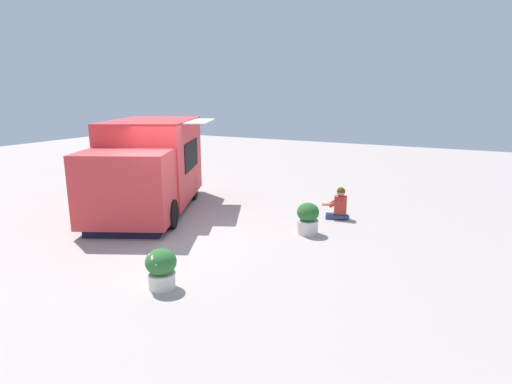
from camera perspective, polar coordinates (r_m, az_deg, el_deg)
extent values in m
plane|color=#B2A39C|center=(10.73, -11.63, -5.08)|extent=(40.00, 40.00, 0.00)
cube|color=#DD383A|center=(13.01, -13.68, 4.30)|extent=(3.56, 4.17, 2.35)
cube|color=#DD383A|center=(10.69, -17.18, 0.56)|extent=(2.61, 2.30, 1.76)
cube|color=black|center=(9.95, -18.67, 1.35)|extent=(1.65, 0.80, 0.67)
cube|color=black|center=(12.73, -8.75, 4.97)|extent=(0.85, 1.77, 0.82)
cube|color=white|center=(12.57, -7.59, 9.47)|extent=(1.45, 2.18, 0.03)
cube|color=black|center=(12.56, -14.28, -2.02)|extent=(3.69, 5.12, 0.20)
cylinder|color=black|center=(11.41, -21.46, -2.71)|extent=(0.51, 0.76, 0.73)
cylinder|color=black|center=(10.77, -11.42, -2.96)|extent=(0.51, 0.76, 0.73)
cylinder|color=black|center=(14.09, -16.78, 0.59)|extent=(0.51, 0.76, 0.73)
cylinder|color=black|center=(13.57, -8.59, 0.54)|extent=(0.51, 0.76, 0.73)
ellipsoid|color=#37486E|center=(11.66, 11.28, -3.21)|extent=(0.62, 0.57, 0.14)
cube|color=#37486E|center=(11.76, 10.30, -3.07)|extent=(0.38, 0.21, 0.11)
cube|color=#37486E|center=(11.56, 10.28, -3.35)|extent=(0.38, 0.21, 0.11)
cube|color=#B7352D|center=(11.57, 11.35, -1.72)|extent=(0.38, 0.30, 0.49)
sphere|color=#A4765D|center=(11.49, 11.43, -0.03)|extent=(0.22, 0.22, 0.22)
sphere|color=#593915|center=(11.48, 11.43, 0.10)|extent=(0.22, 0.22, 0.22)
cube|color=#B7352D|center=(11.65, 10.68, -1.24)|extent=(0.35, 0.18, 0.27)
cube|color=#B7352D|center=(11.46, 10.66, -1.49)|extent=(0.35, 0.18, 0.27)
cylinder|color=#E3A652|center=(11.58, 9.81, -1.67)|extent=(0.36, 0.26, 0.08)
cube|color=#5BA951|center=(11.57, 9.82, -1.59)|extent=(0.29, 0.19, 0.02)
cylinder|color=silver|center=(7.69, -12.62, -11.59)|extent=(0.46, 0.46, 0.28)
torus|color=silver|center=(7.64, -12.67, -10.73)|extent=(0.49, 0.49, 0.04)
ellipsoid|color=#307130|center=(7.55, -12.75, -9.22)|extent=(0.54, 0.54, 0.46)
sphere|color=white|center=(7.34, -13.31, -9.55)|extent=(0.08, 0.08, 0.08)
sphere|color=white|center=(7.38, -13.75, -8.85)|extent=(0.08, 0.08, 0.08)
sphere|color=white|center=(7.40, -13.77, -8.60)|extent=(0.08, 0.08, 0.08)
sphere|color=#F9DBD4|center=(7.49, -14.12, -8.35)|extent=(0.08, 0.08, 0.08)
sphere|color=white|center=(7.65, -12.60, -7.77)|extent=(0.06, 0.06, 0.06)
cylinder|color=silver|center=(10.28, 7.00, -4.71)|extent=(0.50, 0.50, 0.34)
torus|color=silver|center=(10.23, 7.02, -3.88)|extent=(0.52, 0.52, 0.04)
ellipsoid|color=#28662A|center=(10.17, 7.06, -2.73)|extent=(0.53, 0.53, 0.45)
sphere|color=#EB2C4F|center=(10.17, 5.94, -2.18)|extent=(0.07, 0.07, 0.07)
sphere|color=#E32A4C|center=(10.13, 5.98, -2.17)|extent=(0.08, 0.08, 0.08)
sphere|color=#E2364C|center=(9.97, 6.48, -2.82)|extent=(0.09, 0.09, 0.09)
sphere|color=red|center=(10.18, 8.16, -2.16)|extent=(0.08, 0.08, 0.08)
sphere|color=#DF294A|center=(10.05, 6.02, -2.50)|extent=(0.08, 0.08, 0.08)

